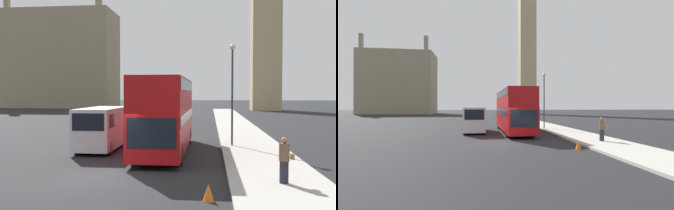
# 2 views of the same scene
# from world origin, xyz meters

# --- Properties ---
(ground_plane) EXTENTS (300.00, 300.00, 0.00)m
(ground_plane) POSITION_xyz_m (0.00, 0.00, 0.00)
(ground_plane) COLOR black
(sidewalk_strip) EXTENTS (3.76, 120.00, 0.15)m
(sidewalk_strip) POSITION_xyz_m (6.88, 0.00, 0.07)
(sidewalk_strip) COLOR #ADA89E
(sidewalk_strip) RESTS_ON ground_plane
(clock_tower) EXTENTS (5.74, 5.91, 63.79)m
(clock_tower) POSITION_xyz_m (14.85, 58.62, 32.70)
(clock_tower) COLOR tan
(clock_tower) RESTS_ON ground_plane
(building_block_distant) EXTENTS (23.94, 12.22, 26.27)m
(building_block_distant) POSITION_xyz_m (-29.12, 67.49, 10.81)
(building_block_distant) COLOR gray
(building_block_distant) RESTS_ON ground_plane
(red_double_decker_bus) EXTENTS (2.50, 10.73, 4.19)m
(red_double_decker_bus) POSITION_xyz_m (1.80, 6.55, 2.34)
(red_double_decker_bus) COLOR #A80F11
(red_double_decker_bus) RESTS_ON ground_plane
(white_van) EXTENTS (2.07, 5.51, 2.51)m
(white_van) POSITION_xyz_m (-2.05, 6.98, 1.35)
(white_van) COLOR silver
(white_van) RESTS_ON ground_plane
(pedestrian) EXTENTS (0.53, 0.37, 1.66)m
(pedestrian) POSITION_xyz_m (6.97, -0.85, 0.98)
(pedestrian) COLOR #23232D
(pedestrian) RESTS_ON sidewalk_strip
(street_lamp) EXTENTS (0.36, 0.36, 6.24)m
(street_lamp) POSITION_xyz_m (5.67, 8.73, 4.20)
(street_lamp) COLOR #38383D
(street_lamp) RESTS_ON sidewalk_strip
(parked_sedan) EXTENTS (1.89, 4.63, 1.57)m
(parked_sedan) POSITION_xyz_m (-3.34, 25.86, 0.71)
(parked_sedan) COLOR #99999E
(parked_sedan) RESTS_ON ground_plane
(traffic_cone) EXTENTS (0.36, 0.36, 0.55)m
(traffic_cone) POSITION_xyz_m (4.26, -2.87, 0.28)
(traffic_cone) COLOR orange
(traffic_cone) RESTS_ON ground_plane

